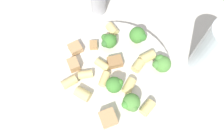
{
  "coord_description": "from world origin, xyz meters",
  "views": [
    {
      "loc": [
        -0.15,
        -0.05,
        0.39
      ],
      "look_at": [
        0.0,
        0.0,
        0.05
      ],
      "focal_mm": 35.0,
      "sensor_mm": 36.0,
      "label": 1
    }
  ],
  "objects_px": {
    "chicken_chunk_1": "(74,65)",
    "drinking_glass": "(214,52)",
    "chicken_chunk_0": "(94,45)",
    "rigatoni_8": "(85,74)",
    "rigatoni_1": "(138,66)",
    "rigatoni_5": "(129,86)",
    "broccoli_floret_2": "(162,64)",
    "chicken_chunk_3": "(108,118)",
    "rigatoni_6": "(69,82)",
    "broccoli_floret_3": "(115,85)",
    "rigatoni_0": "(147,57)",
    "rigatoni_4": "(102,65)",
    "broccoli_floret_0": "(139,36)",
    "chicken_chunk_4": "(118,63)",
    "rigatoni_2": "(112,29)",
    "chicken_chunk_2": "(75,48)",
    "pasta_bowl": "(112,76)",
    "rigatoni_9": "(147,108)",
    "rigatoni_7": "(83,94)",
    "broccoli_floret_1": "(109,41)",
    "broccoli_floret_4": "(131,103)",
    "rigatoni_3": "(104,79)"
  },
  "relations": [
    {
      "from": "rigatoni_8",
      "to": "broccoli_floret_0",
      "type": "bearing_deg",
      "value": -37.35
    },
    {
      "from": "rigatoni_1",
      "to": "rigatoni_6",
      "type": "bearing_deg",
      "value": 121.11
    },
    {
      "from": "rigatoni_3",
      "to": "rigatoni_8",
      "type": "relative_size",
      "value": 1.0
    },
    {
      "from": "chicken_chunk_2",
      "to": "rigatoni_1",
      "type": "bearing_deg",
      "value": -91.11
    },
    {
      "from": "chicken_chunk_4",
      "to": "rigatoni_5",
      "type": "bearing_deg",
      "value": -140.24
    },
    {
      "from": "broccoli_floret_3",
      "to": "rigatoni_3",
      "type": "height_order",
      "value": "broccoli_floret_3"
    },
    {
      "from": "chicken_chunk_1",
      "to": "chicken_chunk_4",
      "type": "relative_size",
      "value": 0.86
    },
    {
      "from": "rigatoni_0",
      "to": "chicken_chunk_2",
      "type": "relative_size",
      "value": 1.23
    },
    {
      "from": "broccoli_floret_4",
      "to": "rigatoni_2",
      "type": "relative_size",
      "value": 1.67
    },
    {
      "from": "rigatoni_0",
      "to": "rigatoni_6",
      "type": "bearing_deg",
      "value": 126.11
    },
    {
      "from": "rigatoni_6",
      "to": "broccoli_floret_3",
      "type": "bearing_deg",
      "value": -81.34
    },
    {
      "from": "rigatoni_9",
      "to": "chicken_chunk_1",
      "type": "bearing_deg",
      "value": 75.25
    },
    {
      "from": "chicken_chunk_3",
      "to": "chicken_chunk_1",
      "type": "bearing_deg",
      "value": 50.05
    },
    {
      "from": "rigatoni_7",
      "to": "chicken_chunk_4",
      "type": "height_order",
      "value": "rigatoni_7"
    },
    {
      "from": "chicken_chunk_1",
      "to": "chicken_chunk_2",
      "type": "relative_size",
      "value": 1.01
    },
    {
      "from": "rigatoni_9",
      "to": "broccoli_floret_2",
      "type": "bearing_deg",
      "value": -3.58
    },
    {
      "from": "broccoli_floret_2",
      "to": "rigatoni_0",
      "type": "bearing_deg",
      "value": 67.2
    },
    {
      "from": "pasta_bowl",
      "to": "broccoli_floret_0",
      "type": "relative_size",
      "value": 5.59
    },
    {
      "from": "rigatoni_7",
      "to": "chicken_chunk_0",
      "type": "xyz_separation_m",
      "value": [
        0.1,
        0.01,
        -0.0
      ]
    },
    {
      "from": "chicken_chunk_0",
      "to": "rigatoni_8",
      "type": "bearing_deg",
      "value": -174.24
    },
    {
      "from": "rigatoni_1",
      "to": "rigatoni_5",
      "type": "height_order",
      "value": "same"
    },
    {
      "from": "rigatoni_1",
      "to": "rigatoni_6",
      "type": "xyz_separation_m",
      "value": [
        -0.06,
        0.1,
        -0.0
      ]
    },
    {
      "from": "rigatoni_1",
      "to": "chicken_chunk_1",
      "type": "height_order",
      "value": "same"
    },
    {
      "from": "rigatoni_1",
      "to": "chicken_chunk_4",
      "type": "relative_size",
      "value": 0.82
    },
    {
      "from": "broccoli_floret_2",
      "to": "broccoli_floret_3",
      "type": "bearing_deg",
      "value": 133.39
    },
    {
      "from": "rigatoni_2",
      "to": "broccoli_floret_0",
      "type": "bearing_deg",
      "value": -102.06
    },
    {
      "from": "broccoli_floret_2",
      "to": "chicken_chunk_3",
      "type": "bearing_deg",
      "value": 151.95
    },
    {
      "from": "rigatoni_4",
      "to": "chicken_chunk_1",
      "type": "xyz_separation_m",
      "value": [
        -0.02,
        0.05,
        0.0
      ]
    },
    {
      "from": "broccoli_floret_3",
      "to": "chicken_chunk_0",
      "type": "height_order",
      "value": "broccoli_floret_3"
    },
    {
      "from": "broccoli_floret_0",
      "to": "chicken_chunk_4",
      "type": "relative_size",
      "value": 1.54
    },
    {
      "from": "broccoli_floret_3",
      "to": "chicken_chunk_1",
      "type": "height_order",
      "value": "broccoli_floret_3"
    },
    {
      "from": "pasta_bowl",
      "to": "rigatoni_9",
      "type": "distance_m",
      "value": 0.09
    },
    {
      "from": "rigatoni_2",
      "to": "rigatoni_1",
      "type": "bearing_deg",
      "value": -132.82
    },
    {
      "from": "broccoli_floret_1",
      "to": "rigatoni_7",
      "type": "bearing_deg",
      "value": 172.94
    },
    {
      "from": "broccoli_floret_3",
      "to": "rigatoni_4",
      "type": "xyz_separation_m",
      "value": [
        0.04,
        0.03,
        -0.02
      ]
    },
    {
      "from": "broccoli_floret_2",
      "to": "chicken_chunk_3",
      "type": "distance_m",
      "value": 0.13
    },
    {
      "from": "chicken_chunk_2",
      "to": "chicken_chunk_3",
      "type": "relative_size",
      "value": 0.85
    },
    {
      "from": "chicken_chunk_1",
      "to": "broccoli_floret_3",
      "type": "bearing_deg",
      "value": -104.21
    },
    {
      "from": "chicken_chunk_3",
      "to": "drinking_glass",
      "type": "relative_size",
      "value": 0.22
    },
    {
      "from": "broccoli_floret_2",
      "to": "rigatoni_9",
      "type": "xyz_separation_m",
      "value": [
        -0.08,
        0.0,
        -0.01
      ]
    },
    {
      "from": "broccoli_floret_3",
      "to": "pasta_bowl",
      "type": "bearing_deg",
      "value": 24.23
    },
    {
      "from": "broccoli_floret_1",
      "to": "rigatoni_4",
      "type": "bearing_deg",
      "value": -178.74
    },
    {
      "from": "rigatoni_0",
      "to": "rigatoni_6",
      "type": "relative_size",
      "value": 1.03
    },
    {
      "from": "broccoli_floret_3",
      "to": "chicken_chunk_3",
      "type": "distance_m",
      "value": 0.05
    },
    {
      "from": "rigatoni_0",
      "to": "chicken_chunk_2",
      "type": "xyz_separation_m",
      "value": [
        -0.02,
        0.13,
        -0.0
      ]
    },
    {
      "from": "rigatoni_6",
      "to": "rigatoni_9",
      "type": "bearing_deg",
      "value": -92.15
    },
    {
      "from": "broccoli_floret_3",
      "to": "broccoli_floret_4",
      "type": "bearing_deg",
      "value": -123.23
    },
    {
      "from": "broccoli_floret_4",
      "to": "chicken_chunk_3",
      "type": "xyz_separation_m",
      "value": [
        -0.03,
        0.03,
        -0.02
      ]
    },
    {
      "from": "chicken_chunk_3",
      "to": "broccoli_floret_1",
      "type": "bearing_deg",
      "value": 16.64
    },
    {
      "from": "chicken_chunk_1",
      "to": "drinking_glass",
      "type": "relative_size",
      "value": 0.19
    }
  ]
}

